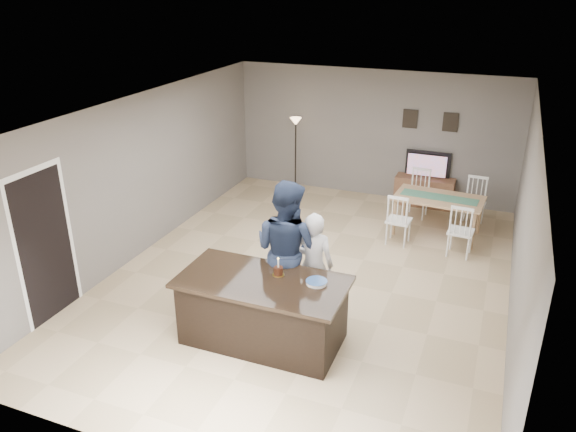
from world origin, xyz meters
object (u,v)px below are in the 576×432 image
at_px(kitchen_island, 263,310).
at_px(man, 286,250).
at_px(tv_console, 424,192).
at_px(birthday_cake, 278,271).
at_px(floor_lamp, 296,135).
at_px(dining_table, 438,204).
at_px(plate_stack, 317,282).
at_px(woman, 313,265).
at_px(television, 427,165).

xyz_separation_m(kitchen_island, man, (0.04, 0.73, 0.54)).
distance_m(tv_console, birthday_cake, 5.51).
xyz_separation_m(tv_console, floor_lamp, (-2.80, -0.19, 0.98)).
bearing_deg(kitchen_island, dining_table, 68.60).
bearing_deg(plate_stack, tv_console, 84.35).
xyz_separation_m(woman, man, (-0.36, -0.10, 0.22)).
height_order(tv_console, woman, woman).
distance_m(television, dining_table, 1.53).
bearing_deg(man, floor_lamp, -55.52).
bearing_deg(plate_stack, woman, 112.20).
relative_size(plate_stack, dining_table, 0.15).
bearing_deg(woman, floor_lamp, -74.12).
height_order(kitchen_island, tv_console, kitchen_island).
relative_size(tv_console, man, 0.60).
height_order(woman, birthday_cake, woman).
bearing_deg(television, man, 76.67).
distance_m(kitchen_island, man, 0.91).
distance_m(woman, man, 0.43).
relative_size(man, birthday_cake, 8.10).
relative_size(tv_console, plate_stack, 4.44).
bearing_deg(tv_console, kitchen_island, -102.16).
bearing_deg(man, plate_stack, 153.27).
height_order(woman, floor_lamp, floor_lamp).
distance_m(woman, floor_lamp, 4.99).
bearing_deg(plate_stack, man, 138.15).
relative_size(kitchen_island, birthday_cake, 8.74).
bearing_deg(floor_lamp, plate_stack, -66.54).
xyz_separation_m(man, floor_lamp, (-1.63, 4.65, 0.29)).
distance_m(woman, birthday_cake, 0.71).
relative_size(television, floor_lamp, 0.55).
height_order(kitchen_island, plate_stack, plate_stack).
bearing_deg(birthday_cake, man, 100.63).
relative_size(woman, floor_lamp, 0.94).
relative_size(woman, birthday_cake, 6.30).
bearing_deg(floor_lamp, television, 5.32).
bearing_deg(kitchen_island, birthday_cake, 55.94).
bearing_deg(woman, kitchen_island, 56.94).
distance_m(kitchen_island, dining_table, 4.51).
bearing_deg(television, plate_stack, 84.42).
bearing_deg(floor_lamp, birthday_cake, -71.50).
height_order(tv_console, television, television).
xyz_separation_m(tv_console, man, (-1.16, -4.84, 0.70)).
bearing_deg(dining_table, floor_lamp, 164.15).
xyz_separation_m(woman, plate_stack, (0.27, -0.67, 0.15)).
bearing_deg(woman, television, -107.29).
height_order(tv_console, dining_table, dining_table).
height_order(kitchen_island, dining_table, dining_table).
height_order(dining_table, floor_lamp, floor_lamp).
bearing_deg(tv_console, television, 90.00).
bearing_deg(tv_console, woman, -99.66).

